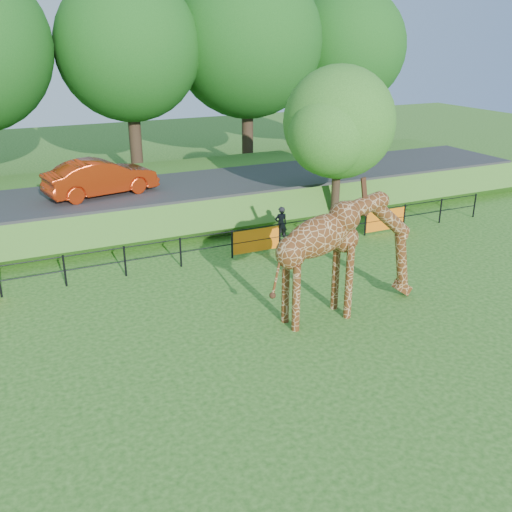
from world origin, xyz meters
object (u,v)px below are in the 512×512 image
object	(u,v)px
giraffe	(348,256)
tree_east	(340,127)
car_red	(101,177)
visitor	(281,224)

from	to	relation	value
giraffe	tree_east	bearing A→B (deg)	56.62
car_red	visitor	distance (m)	7.93
giraffe	visitor	distance (m)	6.54
giraffe	visitor	world-z (taller)	giraffe
car_red	tree_east	xyz separation A→B (m)	(9.13, -4.15, 2.09)
visitor	tree_east	world-z (taller)	tree_east
giraffe	visitor	xyz separation A→B (m)	(1.13, 6.35, -1.08)
car_red	visitor	bearing A→B (deg)	-141.32
giraffe	visitor	size ratio (longest dim) A/B	3.46
car_red	tree_east	bearing A→B (deg)	-126.27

